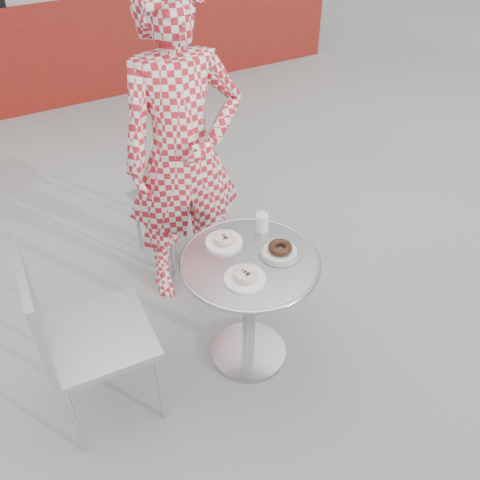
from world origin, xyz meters
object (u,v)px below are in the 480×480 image
seated_person (183,156)px  bistro_table (249,286)px  plate_far (224,240)px  chair_left (102,365)px  chair_far (177,219)px  plate_near (245,276)px  milk_cup (262,222)px  plate_checker (280,250)px

seated_person → bistro_table: bearing=-81.2°
plate_far → seated_person: bearing=87.2°
chair_left → seated_person: 1.15m
chair_far → chair_left: chair_left is taller
seated_person → plate_near: size_ratio=9.51×
milk_cup → seated_person: bearing=110.2°
plate_far → plate_checker: 0.28m
bistro_table → chair_left: 0.80m
seated_person → milk_cup: (0.19, -0.52, -0.17)m
milk_cup → chair_far: bearing=100.1°
plate_checker → milk_cup: milk_cup is taller
bistro_table → chair_far: chair_far is taller
chair_left → plate_near: 0.81m
chair_left → plate_near: chair_left is taller
chair_far → plate_near: (-0.10, -1.10, 0.44)m
bistro_table → plate_checker: (0.15, -0.02, 0.19)m
milk_cup → plate_near: bearing=-132.1°
plate_checker → chair_left: bearing=175.0°
chair_far → plate_checker: size_ratio=4.34×
chair_far → milk_cup: chair_far is taller
plate_near → milk_cup: 0.37m
bistro_table → plate_near: 0.23m
plate_checker → milk_cup: (0.01, 0.20, 0.04)m
seated_person → plate_far: seated_person is taller
chair_far → plate_near: chair_far is taller
bistro_table → chair_left: bearing=175.7°
seated_person → plate_near: seated_person is taller
plate_near → bistro_table: bearing=51.5°
seated_person → plate_far: bearing=-86.0°
seated_person → chair_left: bearing=-132.7°
plate_far → milk_cup: size_ratio=1.65×
bistro_table → plate_far: plate_far is taller
bistro_table → plate_checker: plate_checker is taller
plate_far → chair_far: bearing=85.1°
chair_left → plate_checker: 1.01m
bistro_table → chair_left: size_ratio=0.70×
chair_left → milk_cup: bearing=-80.1°
plate_far → milk_cup: 0.22m
chair_far → plate_far: bearing=69.1°
milk_cup → plate_checker: bearing=-94.0°
plate_near → milk_cup: milk_cup is taller
chair_left → plate_near: (0.69, -0.16, 0.41)m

